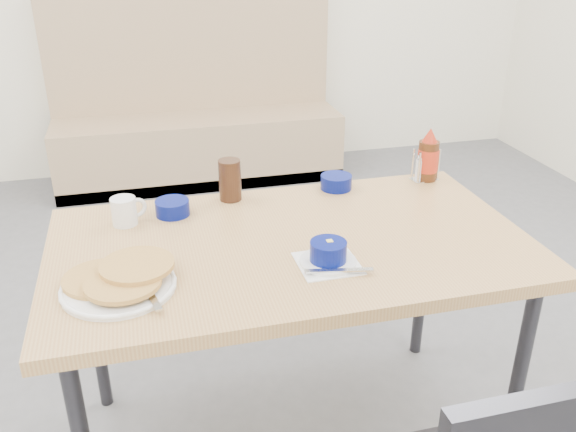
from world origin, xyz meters
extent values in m
cube|color=tan|center=(0.00, 2.72, 0.23)|extent=(1.90, 0.55, 0.45)
cube|color=tan|center=(0.00, 2.94, 0.72)|extent=(1.90, 0.12, 1.00)
cube|color=#2D2D33|center=(0.00, 2.72, 0.04)|extent=(1.90, 0.55, 0.08)
cube|color=tan|center=(0.00, 0.25, 0.74)|extent=(1.40, 0.80, 0.04)
cylinder|color=#2D2D33|center=(0.62, -0.07, 0.36)|extent=(0.04, 0.04, 0.72)
cylinder|color=#2D2D33|center=(-0.62, 0.57, 0.36)|extent=(0.04, 0.04, 0.72)
cylinder|color=#2D2D33|center=(0.62, 0.57, 0.36)|extent=(0.04, 0.04, 0.72)
cylinder|color=white|center=(-0.49, 0.10, 0.77)|extent=(0.29, 0.29, 0.01)
cylinder|color=gold|center=(-0.54, 0.13, 0.78)|extent=(0.19, 0.19, 0.01)
cylinder|color=gold|center=(-0.48, 0.07, 0.79)|extent=(0.19, 0.19, 0.01)
cylinder|color=gold|center=(-0.44, 0.13, 0.81)|extent=(0.19, 0.19, 0.01)
cube|color=silver|center=(-0.41, 0.01, 0.78)|extent=(0.04, 0.13, 0.01)
cylinder|color=white|center=(-0.47, 0.48, 0.80)|extent=(0.08, 0.08, 0.09)
cylinder|color=black|center=(-0.47, 0.48, 0.84)|extent=(0.07, 0.07, 0.00)
torus|color=white|center=(-0.43, 0.50, 0.80)|extent=(0.06, 0.04, 0.06)
cube|color=white|center=(0.06, 0.09, 0.76)|extent=(0.17, 0.17, 0.00)
cylinder|color=white|center=(0.06, 0.09, 0.77)|extent=(0.16, 0.16, 0.01)
cylinder|color=#040F62|center=(0.06, 0.09, 0.80)|extent=(0.10, 0.10, 0.05)
cylinder|color=white|center=(0.06, 0.09, 0.82)|extent=(0.09, 0.09, 0.01)
cube|color=#F4DB60|center=(0.07, 0.09, 0.83)|extent=(0.02, 0.02, 0.01)
cube|color=silver|center=(0.07, 0.02, 0.77)|extent=(0.18, 0.05, 0.00)
cylinder|color=#040F62|center=(-0.32, 0.51, 0.78)|extent=(0.11, 0.11, 0.05)
cylinder|color=#040F62|center=(0.25, 0.59, 0.78)|extent=(0.11, 0.11, 0.05)
cylinder|color=#321B10|center=(-0.12, 0.59, 0.83)|extent=(0.09, 0.09, 0.14)
cube|color=silver|center=(0.59, 0.59, 0.76)|extent=(0.10, 0.07, 0.00)
cylinder|color=silver|center=(0.55, 0.56, 0.82)|extent=(0.01, 0.01, 0.11)
cylinder|color=silver|center=(0.64, 0.58, 0.82)|extent=(0.01, 0.01, 0.11)
cylinder|color=silver|center=(0.55, 0.60, 0.82)|extent=(0.01, 0.01, 0.11)
cylinder|color=silver|center=(0.63, 0.62, 0.82)|extent=(0.01, 0.01, 0.11)
cylinder|color=silver|center=(0.57, 0.59, 0.80)|extent=(0.03, 0.03, 0.08)
cylinder|color=#3F3326|center=(0.61, 0.59, 0.80)|extent=(0.03, 0.03, 0.08)
cylinder|color=#47230F|center=(0.60, 0.59, 0.83)|extent=(0.07, 0.07, 0.14)
cylinder|color=red|center=(0.60, 0.59, 0.84)|extent=(0.07, 0.07, 0.08)
cone|color=red|center=(0.60, 0.59, 0.93)|extent=(0.06, 0.06, 0.05)
camera|label=1|loc=(-0.40, -1.29, 1.59)|focal=38.00mm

